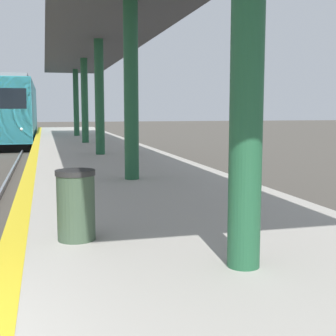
% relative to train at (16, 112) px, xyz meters
% --- Properties ---
extents(train, '(2.72, 18.40, 4.68)m').
position_rel_train_xyz_m(train, '(0.00, 0.00, 0.00)').
color(train, black).
rests_on(train, ground).
extents(station_canopy, '(3.46, 30.02, 4.07)m').
position_rel_train_xyz_m(station_canopy, '(3.87, -21.27, 2.43)').
color(station_canopy, '#1E5133').
rests_on(station_canopy, platform_right).
extents(trash_bin, '(0.46, 0.46, 0.83)m').
position_rel_train_xyz_m(trash_bin, '(2.37, -31.90, -0.96)').
color(trash_bin, '#384C38').
rests_on(trash_bin, platform_right).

